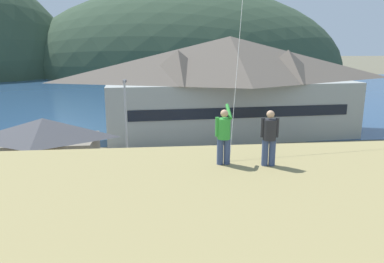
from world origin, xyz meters
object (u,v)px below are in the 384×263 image
object	(u,v)px
parked_car_mid_row_far	(198,168)
parking_light_pole	(126,120)
wharf_dock	(182,111)
parked_car_front_row_silver	(289,172)
storage_shed_waterside	(197,110)
person_kite_flyer	(224,135)
person_companion	(269,136)
storage_shed_near_lot	(46,153)
harbor_lodge	(229,83)
parked_car_front_row_end	(353,168)
parked_car_back_row_left	(110,205)
moored_boat_wharfside	(159,109)
parked_car_front_row_red	(267,199)
parked_car_corner_spot	(199,215)

from	to	relation	value
parked_car_mid_row_far	parking_light_pole	size ratio (longest dim) A/B	0.58
wharf_dock	parked_car_front_row_silver	world-z (taller)	parked_car_front_row_silver
storage_shed_waterside	person_kite_flyer	distance (m)	32.34
person_companion	storage_shed_near_lot	bearing A→B (deg)	126.79
harbor_lodge	parked_car_front_row_silver	world-z (taller)	harbor_lodge
storage_shed_near_lot	person_companion	xyz separation A→B (m)	(11.25, -15.04, 4.75)
wharf_dock	parked_car_front_row_end	xyz separation A→B (m)	(10.81, -29.98, 0.71)
person_companion	parked_car_front_row_end	bearing A→B (deg)	51.57
harbor_lodge	parking_light_pole	xyz separation A→B (m)	(-10.86, -12.24, -1.56)
storage_shed_waterside	parked_car_back_row_left	size ratio (longest dim) A/B	1.37
moored_boat_wharfside	parking_light_pole	bearing A→B (deg)	-96.36
harbor_lodge	parked_car_front_row_red	bearing A→B (deg)	-95.01
storage_shed_near_lot	person_kite_flyer	world-z (taller)	person_kite_flyer
parked_car_front_row_red	harbor_lodge	bearing A→B (deg)	84.99
parked_car_front_row_red	storage_shed_near_lot	bearing A→B (deg)	158.97
wharf_dock	person_kite_flyer	xyz separation A→B (m)	(-1.89, -43.99, 7.14)
parked_car_front_row_red	parking_light_pole	size ratio (longest dim) A/B	0.58
parked_car_corner_spot	parking_light_pole	distance (m)	12.14
parked_car_front_row_silver	storage_shed_near_lot	bearing A→B (deg)	176.69
parked_car_front_row_end	harbor_lodge	bearing A→B (deg)	111.01
parked_car_front_row_silver	person_kite_flyer	distance (m)	16.94
parked_car_front_row_red	parking_light_pole	distance (m)	13.14
parked_car_front_row_end	parked_car_back_row_left	distance (m)	18.22
wharf_dock	parking_light_pole	xyz separation A→B (m)	(-6.37, -25.76, 3.98)
harbor_lodge	parked_car_front_row_red	size ratio (longest dim) A/B	6.96
storage_shed_near_lot	moored_boat_wharfside	xyz separation A→B (m)	(8.25, 29.08, -2.00)
storage_shed_waterside	moored_boat_wharfside	xyz separation A→B (m)	(-4.40, 11.99, -1.85)
storage_shed_near_lot	person_kite_flyer	size ratio (longest dim) A/B	4.04
parked_car_mid_row_far	person_companion	size ratio (longest dim) A/B	2.45
storage_shed_near_lot	parked_car_corner_spot	size ratio (longest dim) A/B	1.75
parked_car_mid_row_far	parked_car_corner_spot	bearing A→B (deg)	-96.33
parked_car_back_row_left	parked_car_corner_spot	world-z (taller)	same
moored_boat_wharfside	harbor_lodge	bearing A→B (deg)	-59.08
parked_car_front_row_end	parked_car_back_row_left	bearing A→B (deg)	-165.02
person_companion	wharf_dock	bearing A→B (deg)	89.32
wharf_dock	parked_car_back_row_left	size ratio (longest dim) A/B	3.27
parked_car_back_row_left	person_kite_flyer	bearing A→B (deg)	-62.19
storage_shed_near_lot	wharf_dock	world-z (taller)	storage_shed_near_lot
parked_car_corner_spot	storage_shed_near_lot	bearing A→B (deg)	143.96
storage_shed_near_lot	parked_car_front_row_red	world-z (taller)	storage_shed_near_lot
parked_car_front_row_silver	person_companion	bearing A→B (deg)	-113.74
wharf_dock	parked_car_corner_spot	distance (m)	36.56
harbor_lodge	parked_car_corner_spot	size ratio (longest dim) A/B	6.94
harbor_lodge	parked_car_front_row_end	bearing A→B (deg)	-68.99
parked_car_corner_spot	parking_light_pole	xyz separation A→B (m)	(-4.61, 10.75, 3.27)
storage_shed_near_lot	parked_car_corner_spot	xyz separation A→B (m)	(10.01, -7.28, -1.65)
parked_car_front_row_red	parked_car_front_row_end	distance (m)	9.48
wharf_dock	harbor_lodge	bearing A→B (deg)	-71.64
parked_car_front_row_end	storage_shed_waterside	bearing A→B (deg)	119.11
moored_boat_wharfside	wharf_dock	bearing A→B (deg)	2.51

